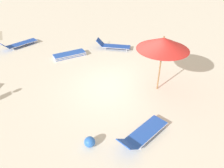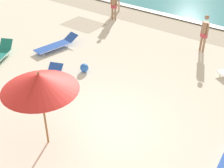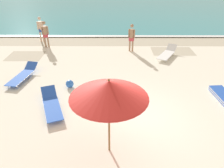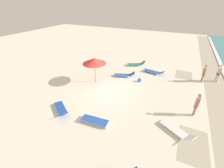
{
  "view_description": "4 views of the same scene",
  "coord_description": "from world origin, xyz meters",
  "px_view_note": "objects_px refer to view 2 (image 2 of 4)",
  "views": [
    {
      "loc": [
        -7.43,
        3.79,
        5.57
      ],
      "look_at": [
        -0.52,
        0.71,
        0.65
      ],
      "focal_mm": 35.0,
      "sensor_mm": 36.0,
      "label": 1
    },
    {
      "loc": [
        5.01,
        -5.91,
        6.71
      ],
      "look_at": [
        -0.28,
        1.18,
        0.97
      ],
      "focal_mm": 50.0,
      "sensor_mm": 36.0,
      "label": 2
    },
    {
      "loc": [
        -0.68,
        -6.34,
        5.1
      ],
      "look_at": [
        -0.72,
        1.53,
        0.7
      ],
      "focal_mm": 35.0,
      "sensor_mm": 36.0,
      "label": 3
    },
    {
      "loc": [
        10.14,
        5.47,
        7.1
      ],
      "look_at": [
        0.19,
        0.82,
        0.81
      ],
      "focal_mm": 24.0,
      "sensor_mm": 36.0,
      "label": 4
    }
  ],
  "objects_px": {
    "beachgoer_strolling_adult": "(114,3)",
    "beach_ball": "(84,68)",
    "sun_lounger_near_water_left": "(57,45)",
    "beachgoer_wading_adult": "(205,31)",
    "beach_umbrella": "(39,82)",
    "sun_lounger_mid_beach_pair_a": "(47,82)"
  },
  "relations": [
    {
      "from": "beach_umbrella",
      "to": "beach_ball",
      "type": "height_order",
      "value": "beach_umbrella"
    },
    {
      "from": "beachgoer_wading_adult",
      "to": "beach_ball",
      "type": "xyz_separation_m",
      "value": [
        -3.18,
        -4.76,
        -0.82
      ]
    },
    {
      "from": "sun_lounger_mid_beach_pair_a",
      "to": "beachgoer_strolling_adult",
      "type": "distance_m",
      "value": 7.57
    },
    {
      "from": "beachgoer_strolling_adult",
      "to": "beach_ball",
      "type": "relative_size",
      "value": 4.88
    },
    {
      "from": "beach_umbrella",
      "to": "beachgoer_strolling_adult",
      "type": "height_order",
      "value": "beach_umbrella"
    },
    {
      "from": "sun_lounger_near_water_left",
      "to": "sun_lounger_mid_beach_pair_a",
      "type": "xyz_separation_m",
      "value": [
        2.08,
        -2.6,
        0.01
      ]
    },
    {
      "from": "sun_lounger_mid_beach_pair_a",
      "to": "beachgoer_wading_adult",
      "type": "relative_size",
      "value": 1.23
    },
    {
      "from": "beach_umbrella",
      "to": "beachgoer_strolling_adult",
      "type": "relative_size",
      "value": 1.41
    },
    {
      "from": "sun_lounger_mid_beach_pair_a",
      "to": "beachgoer_strolling_adult",
      "type": "xyz_separation_m",
      "value": [
        -2.1,
        7.23,
        0.79
      ]
    },
    {
      "from": "beach_umbrella",
      "to": "sun_lounger_mid_beach_pair_a",
      "type": "xyz_separation_m",
      "value": [
        -2.3,
        2.13,
        -1.97
      ]
    },
    {
      "from": "beachgoer_wading_adult",
      "to": "beach_ball",
      "type": "height_order",
      "value": "beachgoer_wading_adult"
    },
    {
      "from": "beachgoer_strolling_adult",
      "to": "sun_lounger_mid_beach_pair_a",
      "type": "bearing_deg",
      "value": -80.08
    },
    {
      "from": "sun_lounger_near_water_left",
      "to": "sun_lounger_mid_beach_pair_a",
      "type": "height_order",
      "value": "sun_lounger_mid_beach_pair_a"
    },
    {
      "from": "sun_lounger_near_water_left",
      "to": "beachgoer_strolling_adult",
      "type": "height_order",
      "value": "beachgoer_strolling_adult"
    },
    {
      "from": "sun_lounger_mid_beach_pair_a",
      "to": "beachgoer_wading_adult",
      "type": "xyz_separation_m",
      "value": [
        3.58,
        6.5,
        0.79
      ]
    },
    {
      "from": "sun_lounger_mid_beach_pair_a",
      "to": "beachgoer_wading_adult",
      "type": "distance_m",
      "value": 7.47
    },
    {
      "from": "beach_umbrella",
      "to": "sun_lounger_near_water_left",
      "type": "relative_size",
      "value": 1.09
    },
    {
      "from": "beachgoer_wading_adult",
      "to": "beach_ball",
      "type": "distance_m",
      "value": 5.78
    },
    {
      "from": "sun_lounger_mid_beach_pair_a",
      "to": "beachgoer_strolling_adult",
      "type": "bearing_deg",
      "value": 85.01
    },
    {
      "from": "beachgoer_wading_adult",
      "to": "sun_lounger_mid_beach_pair_a",
      "type": "bearing_deg",
      "value": -92.26
    },
    {
      "from": "beachgoer_strolling_adult",
      "to": "beach_ball",
      "type": "distance_m",
      "value": 6.09
    },
    {
      "from": "sun_lounger_near_water_left",
      "to": "beachgoer_wading_adult",
      "type": "relative_size",
      "value": 1.3
    }
  ]
}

